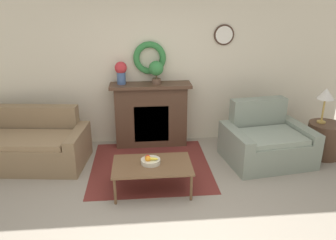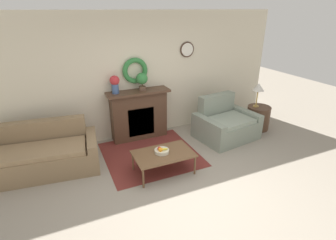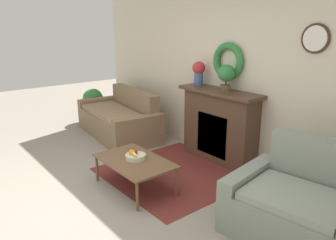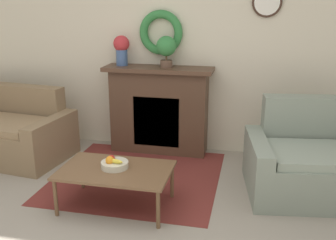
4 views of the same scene
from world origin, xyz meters
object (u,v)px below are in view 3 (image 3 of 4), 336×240
at_px(loveseat_right, 300,206).
at_px(vase_on_mantel_left, 199,72).
at_px(fireplace, 219,125).
at_px(couch_left, 120,120).
at_px(potted_plant_on_mantel, 226,75).
at_px(fruit_bowl, 135,156).
at_px(potted_plant_floor_by_couch, 93,102).
at_px(coffee_table, 135,162).

distance_m(loveseat_right, vase_on_mantel_left, 2.59).
xyz_separation_m(fireplace, couch_left, (-2.00, -0.55, -0.26)).
bearing_deg(potted_plant_on_mantel, fireplace, 171.66).
relative_size(fruit_bowl, potted_plant_on_mantel, 0.68).
distance_m(fruit_bowl, potted_plant_floor_by_couch, 3.25).
xyz_separation_m(vase_on_mantel_left, potted_plant_floor_by_couch, (-2.70, -0.50, -0.90)).
height_order(couch_left, fruit_bowl, couch_left).
xyz_separation_m(coffee_table, potted_plant_floor_by_couch, (-3.12, 1.00, 0.07)).
bearing_deg(vase_on_mantel_left, potted_plant_on_mantel, -1.99).
relative_size(fireplace, couch_left, 0.68).
bearing_deg(vase_on_mantel_left, fruit_bowl, -74.76).
relative_size(couch_left, vase_on_mantel_left, 5.37).
distance_m(fireplace, fruit_bowl, 1.48).
height_order(loveseat_right, potted_plant_floor_by_couch, loveseat_right).
bearing_deg(couch_left, fruit_bowl, -18.99).
xyz_separation_m(fireplace, potted_plant_on_mantel, (0.10, -0.01, 0.78)).
bearing_deg(fireplace, coffee_table, -91.91).
height_order(fireplace, vase_on_mantel_left, vase_on_mantel_left).
bearing_deg(vase_on_mantel_left, couch_left, -159.99).
xyz_separation_m(loveseat_right, fruit_bowl, (-1.85, -0.71, 0.11)).
height_order(coffee_table, potted_plant_floor_by_couch, potted_plant_floor_by_couch).
bearing_deg(fireplace, potted_plant_on_mantel, -8.34).
distance_m(couch_left, fruit_bowl, 2.14).
distance_m(fireplace, loveseat_right, 1.95).
height_order(couch_left, loveseat_right, loveseat_right).
height_order(fireplace, coffee_table, fireplace).
relative_size(fruit_bowl, vase_on_mantel_left, 0.69).
bearing_deg(potted_plant_floor_by_couch, couch_left, -2.53).
distance_m(vase_on_mantel_left, potted_plant_floor_by_couch, 2.89).
height_order(loveseat_right, potted_plant_on_mantel, potted_plant_on_mantel).
bearing_deg(coffee_table, potted_plant_floor_by_couch, 162.18).
bearing_deg(loveseat_right, coffee_table, -166.49).
distance_m(coffee_table, potted_plant_floor_by_couch, 3.28).
bearing_deg(fireplace, loveseat_right, -23.40).
height_order(vase_on_mantel_left, potted_plant_floor_by_couch, vase_on_mantel_left).
xyz_separation_m(fireplace, vase_on_mantel_left, (-0.48, 0.01, 0.76)).
bearing_deg(vase_on_mantel_left, potted_plant_floor_by_couch, -169.46).
relative_size(loveseat_right, coffee_table, 1.34).
height_order(couch_left, coffee_table, couch_left).
bearing_deg(potted_plant_floor_by_couch, potted_plant_on_mantel, 8.37).
relative_size(coffee_table, fruit_bowl, 4.03).
xyz_separation_m(coffee_table, vase_on_mantel_left, (-0.43, 1.51, 0.96)).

